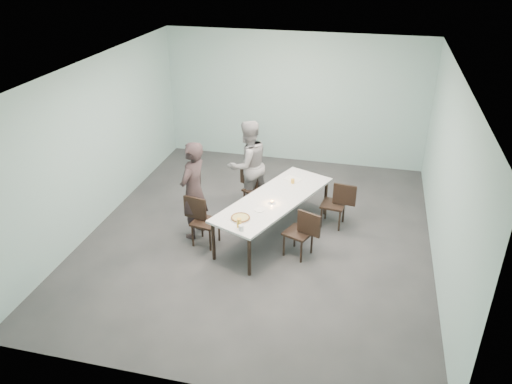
% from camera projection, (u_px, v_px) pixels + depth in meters
% --- Properties ---
extents(ground, '(7.00, 7.00, 0.00)m').
position_uv_depth(ground, '(259.00, 234.00, 9.06)').
color(ground, '#333335').
rests_on(ground, ground).
extents(room_shell, '(6.02, 7.02, 3.01)m').
position_uv_depth(room_shell, '(260.00, 129.00, 8.13)').
color(room_shell, '#96BDBB').
rests_on(room_shell, ground).
extents(table, '(1.83, 2.75, 0.75)m').
position_uv_depth(table, '(274.00, 201.00, 8.73)').
color(table, white).
rests_on(table, ground).
extents(chair_near_left, '(0.64, 0.48, 0.87)m').
position_uv_depth(chair_near_left, '(201.00, 218.00, 8.60)').
color(chair_near_left, black).
rests_on(chair_near_left, ground).
extents(chair_far_left, '(0.65, 0.56, 0.87)m').
position_uv_depth(chair_far_left, '(253.00, 185.00, 9.71)').
color(chair_far_left, black).
rests_on(chair_far_left, ground).
extents(chair_near_right, '(0.65, 0.55, 0.87)m').
position_uv_depth(chair_near_right, '(303.00, 230.00, 8.23)').
color(chair_near_right, black).
rests_on(chair_near_right, ground).
extents(chair_far_right, '(0.64, 0.47, 0.87)m').
position_uv_depth(chair_far_right, '(338.00, 202.00, 9.11)').
color(chair_far_right, black).
rests_on(chair_far_right, ground).
extents(diner_near, '(0.55, 0.72, 1.78)m').
position_uv_depth(diner_near, '(193.00, 190.00, 8.66)').
color(diner_near, black).
rests_on(diner_near, ground).
extents(diner_far, '(1.08, 1.09, 1.78)m').
position_uv_depth(diner_far, '(248.00, 165.00, 9.62)').
color(diner_far, slate).
rests_on(diner_far, ground).
extents(pizza, '(0.34, 0.34, 0.04)m').
position_uv_depth(pizza, '(240.00, 218.00, 8.06)').
color(pizza, white).
rests_on(pizza, table).
extents(side_plate, '(0.18, 0.18, 0.01)m').
position_uv_depth(side_plate, '(259.00, 210.00, 8.32)').
color(side_plate, white).
rests_on(side_plate, table).
extents(beer_glass, '(0.08, 0.08, 0.15)m').
position_uv_depth(beer_glass, '(239.00, 223.00, 7.81)').
color(beer_glass, gold).
rests_on(beer_glass, table).
extents(water_tumbler, '(0.08, 0.08, 0.09)m').
position_uv_depth(water_tumbler, '(241.00, 228.00, 7.74)').
color(water_tumbler, silver).
rests_on(water_tumbler, table).
extents(tealight, '(0.06, 0.06, 0.05)m').
position_uv_depth(tealight, '(272.00, 202.00, 8.53)').
color(tealight, silver).
rests_on(tealight, table).
extents(amber_tumbler, '(0.07, 0.07, 0.08)m').
position_uv_depth(amber_tumbler, '(293.00, 181.00, 9.21)').
color(amber_tumbler, gold).
rests_on(amber_tumbler, table).
extents(menu, '(0.36, 0.32, 0.01)m').
position_uv_depth(menu, '(293.00, 179.00, 9.37)').
color(menu, silver).
rests_on(menu, table).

